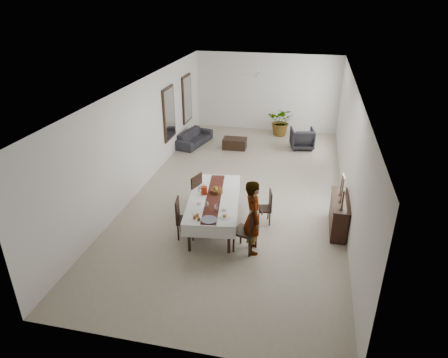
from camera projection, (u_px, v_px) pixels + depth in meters
floor at (240, 191)px, 12.09m from camera, size 6.00×12.00×0.00m
ceiling at (242, 85)px, 10.70m from camera, size 6.00×12.00×0.02m
wall_back at (267, 93)px, 16.67m from camera, size 6.00×0.02×3.20m
wall_front at (172, 274)px, 6.11m from camera, size 6.00×0.02×3.20m
wall_left at (143, 134)px, 11.98m from camera, size 0.02×12.00×3.20m
wall_right at (350, 150)px, 10.81m from camera, size 0.02×12.00×3.20m
dining_table_top at (214, 199)px, 10.06m from camera, size 1.40×2.64×0.05m
table_leg_fl at (189, 238)px, 9.19m from camera, size 0.08×0.08×0.73m
table_leg_fr at (229, 239)px, 9.13m from camera, size 0.08×0.08×0.73m
table_leg_bl at (202, 190)px, 11.34m from camera, size 0.08×0.08×0.73m
table_leg_br at (234, 191)px, 11.28m from camera, size 0.08×0.08×0.73m
tablecloth_top at (214, 198)px, 10.05m from camera, size 1.61×2.85×0.01m
tablecloth_drape_left at (190, 202)px, 10.16m from camera, size 0.40×2.68×0.31m
tablecloth_drape_right at (238, 204)px, 10.07m from camera, size 0.40×2.68×0.31m
tablecloth_drape_near at (208, 232)px, 8.91m from camera, size 1.22×0.19×0.31m
tablecloth_drape_far at (218, 180)px, 11.33m from camera, size 1.22×0.19×0.31m
table_runner at (214, 197)px, 10.05m from camera, size 0.74×2.64×0.00m
red_pitcher at (204, 190)px, 10.16m from camera, size 0.18×0.18×0.21m
pitcher_handle at (201, 190)px, 10.17m from camera, size 0.13×0.04×0.13m
wine_glass_near at (216, 208)px, 9.39m from camera, size 0.07×0.07×0.18m
wine_glass_mid at (207, 205)px, 9.50m from camera, size 0.07×0.07×0.18m
teacup_right at (224, 209)px, 9.45m from camera, size 0.09×0.09×0.06m
saucer_right at (224, 210)px, 9.46m from camera, size 0.16×0.16×0.01m
teacup_left at (199, 203)px, 9.72m from camera, size 0.09×0.09×0.06m
saucer_left at (199, 204)px, 9.74m from camera, size 0.16×0.16×0.01m
plate_near_right at (225, 217)px, 9.17m from camera, size 0.25×0.25×0.02m
bread_near_right at (225, 216)px, 9.16m from camera, size 0.09×0.09×0.09m
plate_near_left at (197, 212)px, 9.36m from camera, size 0.25×0.25×0.02m
plate_far_left at (203, 186)px, 10.58m from camera, size 0.25×0.25×0.02m
serving_tray at (209, 220)px, 9.05m from camera, size 0.38×0.38×0.02m
jam_jar_a at (199, 219)px, 9.03m from camera, size 0.07×0.07×0.08m
jam_jar_b at (195, 217)px, 9.09m from camera, size 0.07×0.07×0.08m
jam_jar_c at (197, 215)px, 9.18m from camera, size 0.07×0.07×0.08m
fruit_basket at (217, 191)px, 10.26m from camera, size 0.31×0.31×0.10m
fruit_red at (218, 188)px, 10.24m from camera, size 0.09×0.09×0.09m
fruit_green at (215, 187)px, 10.25m from camera, size 0.08×0.08×0.08m
fruit_yellow at (216, 189)px, 10.17m from camera, size 0.09×0.09×0.09m
chair_right_near_seat at (245, 231)px, 9.17m from camera, size 0.59×0.59×0.06m
chair_right_near_leg_fl at (249, 248)px, 9.05m from camera, size 0.06×0.06×0.48m
chair_right_near_leg_fr at (256, 239)px, 9.37m from camera, size 0.06×0.06×0.48m
chair_right_near_leg_bl at (234, 243)px, 9.21m from camera, size 0.06×0.06×0.48m
chair_right_near_leg_br at (241, 235)px, 9.53m from camera, size 0.06×0.06×0.48m
chair_right_near_back at (255, 221)px, 8.94m from camera, size 0.16×0.48×0.62m
chair_right_far_seat at (263, 209)px, 10.31m from camera, size 0.47×0.47×0.04m
chair_right_far_leg_fl at (270, 219)px, 10.26m from camera, size 0.05×0.05×0.38m
chair_right_far_leg_fr at (268, 213)px, 10.55m from camera, size 0.05×0.05×0.38m
chair_right_far_leg_bl at (257, 219)px, 10.25m from camera, size 0.05×0.05×0.38m
chair_right_far_leg_br at (256, 213)px, 10.54m from camera, size 0.05×0.05×0.38m
chair_right_far_back at (270, 200)px, 10.20m from camera, size 0.13×0.39×0.50m
chair_left_near_seat at (186, 220)px, 9.70m from camera, size 0.51×0.51×0.05m
chair_left_near_leg_fl at (180, 225)px, 9.97m from camera, size 0.05×0.05×0.43m
chair_left_near_leg_fr at (178, 233)px, 9.65m from camera, size 0.05×0.05×0.43m
chair_left_near_leg_bl at (194, 225)px, 9.96m from camera, size 0.05×0.05×0.43m
chair_left_near_leg_br at (193, 233)px, 9.64m from camera, size 0.05×0.05×0.43m
chair_left_near_back at (177, 210)px, 9.58m from camera, size 0.12×0.44×0.55m
chair_left_far_seat at (204, 198)px, 10.64m from camera, size 0.60×0.60×0.05m
chair_left_far_leg_fl at (202, 202)px, 10.99m from camera, size 0.06×0.06×0.47m
chair_left_far_leg_fr at (194, 208)px, 10.69m from camera, size 0.06×0.06×0.47m
chair_left_far_leg_bl at (214, 206)px, 10.81m from camera, size 0.06×0.06×0.47m
chair_left_far_leg_br at (206, 212)px, 10.51m from camera, size 0.06×0.06×0.47m
chair_left_far_back at (197, 186)px, 10.60m from camera, size 0.19×0.46×0.60m
woman at (253, 217)px, 8.99m from camera, size 0.61×0.75×1.80m
sideboard_body at (338, 215)px, 10.00m from camera, size 0.37×1.39×0.83m
sideboard_top at (341, 200)px, 9.82m from camera, size 0.41×1.45×0.03m
candlestick_near_base at (342, 209)px, 9.36m from camera, size 0.09×0.09×0.03m
candlestick_near_shaft at (343, 200)px, 9.25m from camera, size 0.05×0.05×0.46m
candlestick_near_candle at (345, 190)px, 9.13m from camera, size 0.03×0.03×0.07m
candlestick_mid_base at (341, 202)px, 9.68m from camera, size 0.09×0.09×0.03m
candlestick_mid_shaft at (343, 190)px, 9.55m from camera, size 0.05×0.05×0.60m
candlestick_mid_candle at (345, 177)px, 9.40m from camera, size 0.03×0.03×0.07m
candlestick_far_base at (340, 195)px, 10.01m from camera, size 0.09×0.09×0.03m
candlestick_far_shaft at (342, 185)px, 9.89m from camera, size 0.05×0.05×0.51m
candlestick_far_candle at (343, 174)px, 9.77m from camera, size 0.03×0.03×0.07m
sofa at (194, 138)px, 15.60m from camera, size 1.11×1.96×0.54m
armchair at (302, 138)px, 15.16m from camera, size 0.99×1.01×0.78m
coffee_table at (235, 143)px, 15.22m from camera, size 0.90×0.61×0.39m
potted_plant at (282, 121)px, 16.42m from camera, size 1.23×1.11×1.19m
mirror_frame_near at (169, 114)px, 13.90m from camera, size 0.06×1.05×1.85m
mirror_glass_near at (170, 114)px, 13.90m from camera, size 0.01×0.90×1.70m
mirror_frame_far at (187, 99)px, 15.75m from camera, size 0.06×1.05×1.85m
mirror_glass_far at (188, 99)px, 15.75m from camera, size 0.01×0.90×1.70m
fan_rod at (258, 69)px, 13.38m from camera, size 0.04×0.04×0.20m
fan_hub at (258, 75)px, 13.47m from camera, size 0.16×0.16×0.08m
fan_blade_n at (259, 73)px, 13.78m from camera, size 0.10×0.55×0.01m
fan_blade_s at (256, 77)px, 13.16m from camera, size 0.10×0.55×0.01m
fan_blade_e at (268, 75)px, 13.40m from camera, size 0.55×0.10×0.01m
fan_blade_w at (248, 75)px, 13.54m from camera, size 0.55×0.10×0.01m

